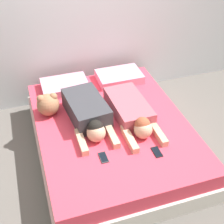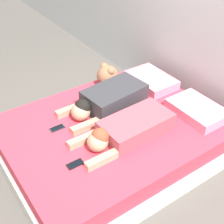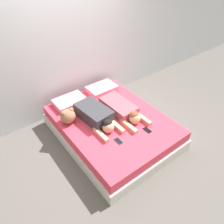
{
  "view_description": "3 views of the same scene",
  "coord_description": "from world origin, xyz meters",
  "px_view_note": "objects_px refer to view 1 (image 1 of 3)",
  "views": [
    {
      "loc": [
        -0.83,
        -2.57,
        2.65
      ],
      "look_at": [
        0.0,
        0.0,
        0.56
      ],
      "focal_mm": 50.0,
      "sensor_mm": 36.0,
      "label": 1
    },
    {
      "loc": [
        2.04,
        -1.41,
        2.39
      ],
      "look_at": [
        0.0,
        0.0,
        0.56
      ],
      "focal_mm": 50.0,
      "sensor_mm": 36.0,
      "label": 2
    },
    {
      "loc": [
        -1.76,
        -2.31,
        2.9
      ],
      "look_at": [
        0.0,
        0.0,
        0.56
      ],
      "focal_mm": 35.0,
      "sensor_mm": 36.0,
      "label": 3
    }
  ],
  "objects_px": {
    "cell_phone_left": "(103,157)",
    "bed": "(112,136)",
    "plush_toy": "(48,104)",
    "pillow_head_left": "(65,86)",
    "pillow_head_right": "(119,77)",
    "person_right": "(132,112)",
    "cell_phone_right": "(157,152)",
    "person_left": "(88,113)"
  },
  "relations": [
    {
      "from": "person_left",
      "to": "pillow_head_left",
      "type": "bearing_deg",
      "value": 100.04
    },
    {
      "from": "cell_phone_left",
      "to": "cell_phone_right",
      "type": "xyz_separation_m",
      "value": [
        0.53,
        -0.09,
        0.0
      ]
    },
    {
      "from": "person_left",
      "to": "person_right",
      "type": "bearing_deg",
      "value": -12.14
    },
    {
      "from": "person_left",
      "to": "cell_phone_right",
      "type": "xyz_separation_m",
      "value": [
        0.53,
        -0.7,
        -0.11
      ]
    },
    {
      "from": "pillow_head_left",
      "to": "pillow_head_right",
      "type": "bearing_deg",
      "value": 0.0
    },
    {
      "from": "cell_phone_left",
      "to": "pillow_head_right",
      "type": "bearing_deg",
      "value": 64.92
    },
    {
      "from": "bed",
      "to": "person_left",
      "type": "distance_m",
      "value": 0.42
    },
    {
      "from": "pillow_head_left",
      "to": "person_right",
      "type": "height_order",
      "value": "person_right"
    },
    {
      "from": "bed",
      "to": "cell_phone_right",
      "type": "relative_size",
      "value": 14.48
    },
    {
      "from": "person_left",
      "to": "plush_toy",
      "type": "relative_size",
      "value": 3.56
    },
    {
      "from": "pillow_head_left",
      "to": "plush_toy",
      "type": "xyz_separation_m",
      "value": [
        -0.27,
        -0.45,
        0.08
      ]
    },
    {
      "from": "plush_toy",
      "to": "cell_phone_left",
      "type": "bearing_deg",
      "value": -65.56
    },
    {
      "from": "person_right",
      "to": "plush_toy",
      "type": "height_order",
      "value": "plush_toy"
    },
    {
      "from": "person_left",
      "to": "cell_phone_left",
      "type": "xyz_separation_m",
      "value": [
        -0.0,
        -0.6,
        -0.11
      ]
    },
    {
      "from": "person_left",
      "to": "cell_phone_right",
      "type": "height_order",
      "value": "person_left"
    },
    {
      "from": "pillow_head_left",
      "to": "cell_phone_right",
      "type": "relative_size",
      "value": 3.88
    },
    {
      "from": "person_right",
      "to": "plush_toy",
      "type": "relative_size",
      "value": 3.77
    },
    {
      "from": "cell_phone_right",
      "to": "pillow_head_right",
      "type": "bearing_deg",
      "value": 86.5
    },
    {
      "from": "cell_phone_left",
      "to": "bed",
      "type": "bearing_deg",
      "value": 63.3
    },
    {
      "from": "bed",
      "to": "pillow_head_right",
      "type": "distance_m",
      "value": 0.95
    },
    {
      "from": "person_right",
      "to": "person_left",
      "type": "bearing_deg",
      "value": 167.86
    },
    {
      "from": "pillow_head_left",
      "to": "cell_phone_right",
      "type": "distance_m",
      "value": 1.56
    },
    {
      "from": "bed",
      "to": "cell_phone_left",
      "type": "height_order",
      "value": "cell_phone_left"
    },
    {
      "from": "pillow_head_left",
      "to": "cell_phone_right",
      "type": "xyz_separation_m",
      "value": [
        0.66,
        -1.42,
        -0.05
      ]
    },
    {
      "from": "cell_phone_right",
      "to": "person_left",
      "type": "bearing_deg",
      "value": 127.21
    },
    {
      "from": "bed",
      "to": "pillow_head_right",
      "type": "relative_size",
      "value": 3.73
    },
    {
      "from": "pillow_head_right",
      "to": "person_left",
      "type": "height_order",
      "value": "person_left"
    },
    {
      "from": "pillow_head_left",
      "to": "person_right",
      "type": "distance_m",
      "value": 1.03
    },
    {
      "from": "cell_phone_left",
      "to": "cell_phone_right",
      "type": "relative_size",
      "value": 1.0
    },
    {
      "from": "person_right",
      "to": "plush_toy",
      "type": "distance_m",
      "value": 0.96
    },
    {
      "from": "cell_phone_right",
      "to": "plush_toy",
      "type": "relative_size",
      "value": 0.56
    },
    {
      "from": "pillow_head_left",
      "to": "person_left",
      "type": "bearing_deg",
      "value": -79.96
    },
    {
      "from": "person_right",
      "to": "pillow_head_left",
      "type": "bearing_deg",
      "value": 126.49
    },
    {
      "from": "pillow_head_right",
      "to": "bed",
      "type": "bearing_deg",
      "value": -114.1
    },
    {
      "from": "person_left",
      "to": "cell_phone_right",
      "type": "bearing_deg",
      "value": -52.79
    },
    {
      "from": "pillow_head_right",
      "to": "cell_phone_right",
      "type": "relative_size",
      "value": 3.88
    },
    {
      "from": "person_right",
      "to": "plush_toy",
      "type": "xyz_separation_m",
      "value": [
        -0.89,
        0.38,
        0.05
      ]
    },
    {
      "from": "pillow_head_left",
      "to": "pillow_head_right",
      "type": "distance_m",
      "value": 0.74
    },
    {
      "from": "cell_phone_left",
      "to": "cell_phone_right",
      "type": "height_order",
      "value": "same"
    },
    {
      "from": "pillow_head_left",
      "to": "bed",
      "type": "bearing_deg",
      "value": -65.9
    },
    {
      "from": "bed",
      "to": "plush_toy",
      "type": "xyz_separation_m",
      "value": [
        -0.65,
        0.38,
        0.34
      ]
    },
    {
      "from": "person_left",
      "to": "cell_phone_left",
      "type": "bearing_deg",
      "value": -90.45
    }
  ]
}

